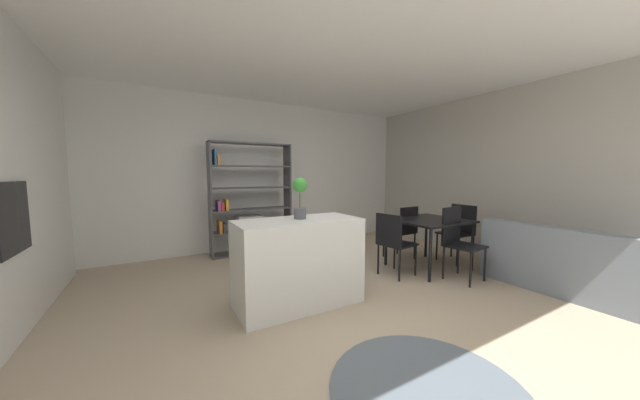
# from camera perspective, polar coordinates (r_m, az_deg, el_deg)

# --- Properties ---
(ground_plane) EXTENTS (9.39, 9.39, 0.00)m
(ground_plane) POSITION_cam_1_polar(r_m,az_deg,el_deg) (3.42, 2.20, -19.57)
(ground_plane) COLOR tan
(ceiling_slab) EXTENTS (6.82, 5.79, 0.06)m
(ceiling_slab) POSITION_cam_1_polar(r_m,az_deg,el_deg) (3.41, 2.39, 29.62)
(ceiling_slab) COLOR white
(ceiling_slab) RESTS_ON ground_plane
(back_partition) EXTENTS (6.82, 0.06, 2.81)m
(back_partition) POSITION_cam_1_polar(r_m,az_deg,el_deg) (5.74, -13.08, 4.78)
(back_partition) COLOR silver
(back_partition) RESTS_ON ground_plane
(right_partition_gray) EXTENTS (0.06, 5.79, 2.81)m
(right_partition_gray) POSITION_cam_1_polar(r_m,az_deg,el_deg) (5.68, 32.75, 4.10)
(right_partition_gray) COLOR #B2ADA3
(right_partition_gray) RESTS_ON ground_plane
(built_in_oven) EXTENTS (0.06, 0.60, 0.59)m
(built_in_oven) POSITION_cam_1_polar(r_m,az_deg,el_deg) (3.44, -46.88, -2.40)
(built_in_oven) COLOR black
(built_in_oven) RESTS_ON ground_plane
(kitchen_island) EXTENTS (1.34, 0.63, 0.94)m
(kitchen_island) POSITION_cam_1_polar(r_m,az_deg,el_deg) (3.24, -4.30, -12.08)
(kitchen_island) COLOR silver
(kitchen_island) RESTS_ON ground_plane
(potted_plant_on_island) EXTENTS (0.16, 0.16, 0.45)m
(potted_plant_on_island) POSITION_cam_1_polar(r_m,az_deg,el_deg) (3.15, -3.99, 1.03)
(potted_plant_on_island) COLOR #4C4C51
(potted_plant_on_island) RESTS_ON kitchen_island
(open_bookshelf) EXTENTS (1.44, 0.34, 1.98)m
(open_bookshelf) POSITION_cam_1_polar(r_m,az_deg,el_deg) (5.36, -14.12, -0.87)
(open_bookshelf) COLOR #4C4C51
(open_bookshelf) RESTS_ON ground_plane
(foreground_floor_rug) EXTENTS (1.30, 1.30, 0.01)m
(foreground_floor_rug) POSITION_cam_1_polar(r_m,az_deg,el_deg) (2.39, 20.46, -31.77)
(foreground_floor_rug) COLOR slate
(foreground_floor_rug) RESTS_ON ground_plane
(dining_table) EXTENTS (1.03, 0.96, 0.75)m
(dining_table) POSITION_cam_1_polar(r_m,az_deg,el_deg) (4.68, 20.61, -4.48)
(dining_table) COLOR black
(dining_table) RESTS_ON ground_plane
(dining_chair_near) EXTENTS (0.47, 0.47, 0.98)m
(dining_chair_near) POSITION_cam_1_polar(r_m,az_deg,el_deg) (4.40, 25.50, -6.58)
(dining_chair_near) COLOR black
(dining_chair_near) RESTS_ON ground_plane
(dining_chair_far) EXTENTS (0.42, 0.45, 0.90)m
(dining_chair_far) POSITION_cam_1_polar(r_m,az_deg,el_deg) (5.04, 16.17, -5.33)
(dining_chair_far) COLOR black
(dining_chair_far) RESTS_ON ground_plane
(dining_chair_island_side) EXTENTS (0.49, 0.48, 0.88)m
(dining_chair_island_side) POSITION_cam_1_polar(r_m,az_deg,el_deg) (4.17, 14.21, -7.51)
(dining_chair_island_side) COLOR black
(dining_chair_island_side) RESTS_ON ground_plane
(dining_chair_window_side) EXTENTS (0.44, 0.46, 0.93)m
(dining_chair_window_side) POSITION_cam_1_polar(r_m,az_deg,el_deg) (5.28, 25.72, -4.94)
(dining_chair_window_side) COLOR black
(dining_chair_window_side) RESTS_ON ground_plane
(sofa) EXTENTS (0.86, 2.11, 0.80)m
(sofa) POSITION_cam_1_polar(r_m,az_deg,el_deg) (4.66, 42.85, -10.59)
(sofa) COLOR slate
(sofa) RESTS_ON ground_plane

